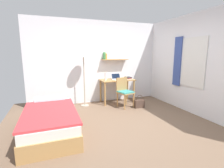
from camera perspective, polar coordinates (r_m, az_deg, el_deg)
name	(u,v)px	position (r m, az deg, el deg)	size (l,w,h in m)	color
ground_plane	(124,125)	(3.88, 4.18, -13.65)	(5.28, 5.28, 0.00)	brown
wall_back	(99,62)	(5.46, -4.50, 7.46)	(4.40, 0.27, 2.60)	white
wall_right	(197,65)	(4.78, 27.08, 5.96)	(0.10, 4.40, 2.60)	white
bed	(51,120)	(3.69, -20.29, -11.59)	(0.99, 1.94, 0.54)	#B2844C
desk	(117,84)	(5.40, 1.76, 0.12)	(1.08, 0.57, 0.75)	#B2844C
desk_chair	(124,91)	(4.97, 4.23, -2.34)	(0.51, 0.50, 0.87)	#B2844C
standing_lamp	(83,56)	(4.96, -9.73, 9.33)	(0.38, 0.38, 1.71)	#B2A893
laptop	(116,78)	(5.41, 1.41, 2.17)	(0.31, 0.21, 0.19)	#B7BABF
water_bottle	(106,77)	(5.17, -2.22, 2.52)	(0.06, 0.06, 0.23)	silver
book_stack	(128,78)	(5.47, 5.58, 2.09)	(0.19, 0.25, 0.07)	silver
handbag	(139,103)	(5.01, 9.34, -6.56)	(0.30, 0.12, 0.39)	#4C382D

